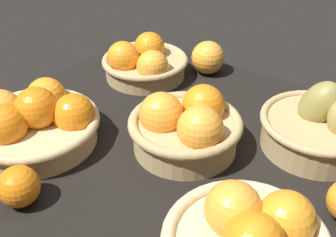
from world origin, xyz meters
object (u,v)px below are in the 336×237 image
Objects in this scene: basket_near_right at (144,63)px; loose_orange_back_gap at (19,186)px; basket_far_right at (34,121)px; basket_near_left_pears at (320,127)px; basket_center at (186,126)px; loose_orange_side_gap at (208,58)px.

basket_near_right is 3.05× the size of loose_orange_back_gap.
basket_near_left_pears is at bearing -144.66° from basket_far_right.
basket_center reaches higher than loose_orange_back_gap.
basket_far_right is 3.04× the size of loose_orange_side_gap.
basket_far_right is at bearing 32.78° from basket_center.
basket_near_left_pears is 36.34cm from loose_orange_side_gap.
loose_orange_side_gap is at bearing -64.17° from basket_center.
basket_far_right is (24.69, 15.90, -0.62)cm from basket_center.
loose_orange_back_gap is 0.83× the size of loose_orange_side_gap.
basket_center is at bearing 38.31° from basket_near_left_pears.
loose_orange_back_gap is 57.34cm from loose_orange_side_gap.
basket_near_left_pears reaches higher than basket_center.
loose_orange_side_gap is (-11.04, -11.71, 0.16)cm from basket_near_right.
basket_far_right reaches higher than loose_orange_back_gap.
basket_near_right is (25.04, -17.21, -1.06)cm from basket_center.
basket_center is at bearing 145.50° from basket_near_right.
basket_near_left_pears is (-19.83, -15.66, -0.42)cm from basket_center.
loose_orange_back_gap is at bearing 53.55° from basket_near_left_pears.
basket_center is at bearing -147.22° from basket_far_right.
loose_orange_back_gap is at bearing 133.77° from basket_far_right.
basket_far_right is 54.58cm from basket_near_left_pears.
loose_orange_side_gap is at bearing -133.33° from basket_near_right.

